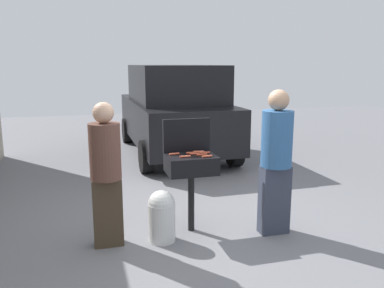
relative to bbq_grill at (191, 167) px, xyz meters
The scene contains 15 objects.
ground_plane 0.84m from the bbq_grill, ahead, with size 24.00×24.00×0.00m, color slate.
bbq_grill is the anchor object (origin of this frame).
grill_lid_open 0.42m from the bbq_grill, 90.00° to the left, with size 0.60×0.05×0.42m, color black.
hot_dog_0 0.25m from the bbq_grill, 13.54° to the left, with size 0.03×0.03×0.13m, color #AD4228.
hot_dog_1 0.24m from the bbq_grill, 42.07° to the left, with size 0.03×0.03×0.13m, color #C6593D.
hot_dog_2 0.18m from the bbq_grill, 73.56° to the left, with size 0.03×0.03×0.13m, color #AD4228.
hot_dog_3 0.27m from the bbq_grill, 42.94° to the right, with size 0.03×0.03×0.13m, color #B74C33.
hot_dog_4 0.21m from the bbq_grill, 138.73° to the right, with size 0.03×0.03×0.13m, color #C6593D.
hot_dog_5 0.20m from the bbq_grill, 22.46° to the right, with size 0.03×0.03×0.13m, color #AD4228.
hot_dog_6 0.17m from the bbq_grill, 22.53° to the left, with size 0.03×0.03×0.13m, color #AD4228.
hot_dog_7 0.26m from the bbq_grill, 156.80° to the left, with size 0.03×0.03×0.13m, color #B74C33.
propane_tank 0.67m from the bbq_grill, 154.80° to the right, with size 0.32×0.32×0.62m.
person_left 1.04m from the bbq_grill, behind, with size 0.35×0.35×1.65m.
person_right 1.03m from the bbq_grill, 19.04° to the right, with size 0.37×0.37×1.76m.
parked_minivan 4.34m from the bbq_grill, 79.79° to the left, with size 2.05×4.41×2.02m.
Camera 1 is at (-1.42, -4.46, 2.06)m, focal length 36.78 mm.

